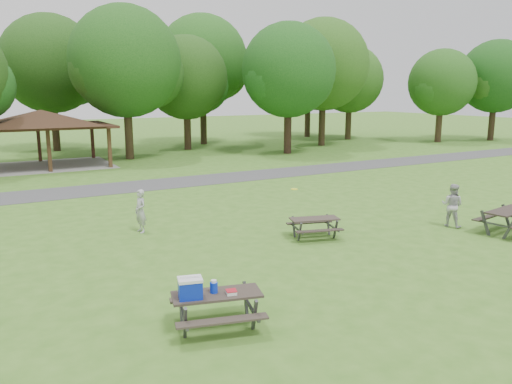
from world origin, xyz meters
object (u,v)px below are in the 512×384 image
object	(u,v)px
frisbee_thrower	(140,211)
frisbee_catcher	(452,205)
picnic_table_near	(208,297)
picnic_table_middle	(314,223)

from	to	relation	value
frisbee_thrower	frisbee_catcher	bearing A→B (deg)	53.80
picnic_table_near	picnic_table_middle	bearing A→B (deg)	36.75
picnic_table_middle	frisbee_catcher	size ratio (longest dim) A/B	1.21
picnic_table_near	frisbee_catcher	size ratio (longest dim) A/B	1.36
frisbee_catcher	picnic_table_near	bearing A→B (deg)	82.20
picnic_table_near	frisbee_thrower	xyz separation A→B (m)	(0.92, 8.02, 0.03)
picnic_table_near	frisbee_thrower	size ratio (longest dim) A/B	1.41
picnic_table_middle	frisbee_catcher	xyz separation A→B (m)	(5.30, -1.31, 0.28)
picnic_table_middle	frisbee_thrower	distance (m)	6.17
frisbee_catcher	frisbee_thrower	bearing A→B (deg)	41.25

